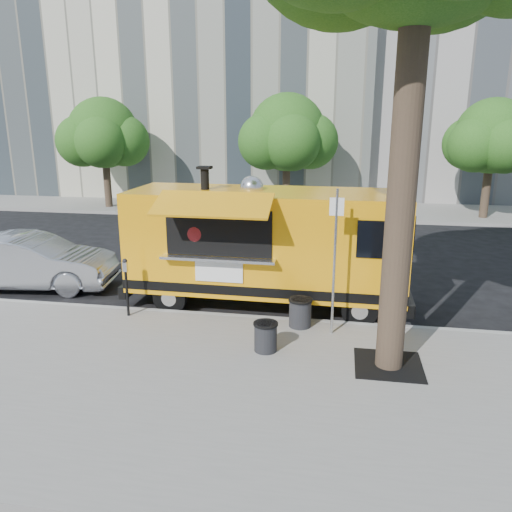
# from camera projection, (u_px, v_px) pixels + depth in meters

# --- Properties ---
(ground) EXTENTS (120.00, 120.00, 0.00)m
(ground) POSITION_uv_depth(u_px,v_px,m) (268.00, 308.00, 12.12)
(ground) COLOR black
(ground) RESTS_ON ground
(sidewalk) EXTENTS (60.00, 6.00, 0.15)m
(sidewalk) POSITION_uv_depth(u_px,v_px,m) (234.00, 391.00, 8.30)
(sidewalk) COLOR gray
(sidewalk) RESTS_ON ground
(curb) EXTENTS (60.00, 0.14, 0.16)m
(curb) POSITION_uv_depth(u_px,v_px,m) (262.00, 320.00, 11.21)
(curb) COLOR #999993
(curb) RESTS_ON ground
(far_sidewalk) EXTENTS (60.00, 5.00, 0.15)m
(far_sidewalk) POSITION_uv_depth(u_px,v_px,m) (307.00, 210.00, 24.93)
(far_sidewalk) COLOR gray
(far_sidewalk) RESTS_ON ground
(tree_well) EXTENTS (1.20, 1.20, 0.02)m
(tree_well) POSITION_uv_depth(u_px,v_px,m) (388.00, 365.00, 8.99)
(tree_well) COLOR black
(tree_well) RESTS_ON sidewalk
(far_tree_a) EXTENTS (3.42, 3.42, 5.36)m
(far_tree_a) POSITION_uv_depth(u_px,v_px,m) (104.00, 133.00, 24.43)
(far_tree_a) COLOR #33261C
(far_tree_a) RESTS_ON far_sidewalk
(far_tree_b) EXTENTS (3.60, 3.60, 5.50)m
(far_tree_b) POSITION_uv_depth(u_px,v_px,m) (287.00, 133.00, 23.34)
(far_tree_b) COLOR #33261C
(far_tree_b) RESTS_ON far_sidewalk
(far_tree_c) EXTENTS (3.24, 3.24, 5.21)m
(far_tree_c) POSITION_uv_depth(u_px,v_px,m) (493.00, 136.00, 21.62)
(far_tree_c) COLOR #33261C
(far_tree_c) RESTS_ON far_sidewalk
(sign_post) EXTENTS (0.28, 0.06, 3.00)m
(sign_post) POSITION_uv_depth(u_px,v_px,m) (335.00, 254.00, 9.90)
(sign_post) COLOR silver
(sign_post) RESTS_ON sidewalk
(parking_meter) EXTENTS (0.11, 0.11, 1.33)m
(parking_meter) POSITION_uv_depth(u_px,v_px,m) (126.00, 280.00, 11.06)
(parking_meter) COLOR black
(parking_meter) RESTS_ON sidewalk
(food_truck) EXTENTS (6.82, 3.17, 3.35)m
(food_truck) POSITION_uv_depth(u_px,v_px,m) (265.00, 244.00, 11.88)
(food_truck) COLOR #FEA50D
(food_truck) RESTS_ON ground
(sedan) EXTENTS (4.65, 2.12, 1.48)m
(sedan) POSITION_uv_depth(u_px,v_px,m) (30.00, 262.00, 13.37)
(sedan) COLOR #ABACB2
(sedan) RESTS_ON ground
(trash_bin_left) EXTENTS (0.47, 0.47, 0.57)m
(trash_bin_left) POSITION_uv_depth(u_px,v_px,m) (266.00, 336.00, 9.49)
(trash_bin_left) COLOR black
(trash_bin_left) RESTS_ON sidewalk
(trash_bin_right) EXTENTS (0.51, 0.51, 0.61)m
(trash_bin_right) POSITION_uv_depth(u_px,v_px,m) (300.00, 312.00, 10.61)
(trash_bin_right) COLOR black
(trash_bin_right) RESTS_ON sidewalk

